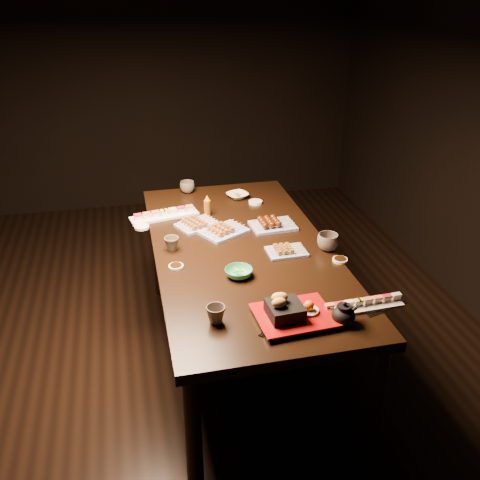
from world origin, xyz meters
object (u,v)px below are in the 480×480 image
object	(u,v)px
tempura_tray	(295,307)
teacup_mid_right	(328,242)
teacup_near_left	(216,314)
teacup_far_right	(187,187)
dining_table	(242,308)
teapot	(344,313)
sushi_platter_far	(164,213)
edamame_bowl_cream	(237,195)
yakitori_plate_center	(224,228)
edamame_bowl_green	(239,273)
yakitori_plate_left	(197,222)
condiment_bottle	(207,205)
yakitori_plate_right	(287,248)
teacup_far_left	(172,244)
sushi_platter_near	(363,303)

from	to	relation	value
tempura_tray	teacup_mid_right	world-z (taller)	tempura_tray
teacup_near_left	teacup_far_right	bearing A→B (deg)	86.99
dining_table	teapot	world-z (taller)	teapot
sushi_platter_far	edamame_bowl_cream	size ratio (longest dim) A/B	3.06
teacup_near_left	teacup_far_right	xyz separation A→B (m)	(0.08, 1.43, -0.00)
yakitori_plate_center	edamame_bowl_green	world-z (taller)	yakitori_plate_center
yakitori_plate_left	condiment_bottle	size ratio (longest dim) A/B	1.75
yakitori_plate_center	edamame_bowl_green	size ratio (longest dim) A/B	1.84
tempura_tray	condiment_bottle	bearing A→B (deg)	95.33
yakitori_plate_right	tempura_tray	world-z (taller)	tempura_tray
yakitori_plate_right	edamame_bowl_cream	xyz separation A→B (m)	(-0.09, 0.76, -0.01)
teacup_far_left	yakitori_plate_right	bearing A→B (deg)	-15.59
sushi_platter_far	teapot	xyz separation A→B (m)	(0.61, -1.20, 0.02)
sushi_platter_near	teacup_far_right	world-z (taller)	teacup_far_right
yakitori_plate_right	teacup_near_left	world-z (taller)	teacup_near_left
dining_table	teacup_mid_right	size ratio (longest dim) A/B	16.37
tempura_tray	teacup_far_right	world-z (taller)	tempura_tray
dining_table	teapot	distance (m)	0.88
sushi_platter_far	yakitori_plate_right	world-z (taller)	yakitori_plate_right
teapot	condiment_bottle	xyz separation A→B (m)	(-0.36, 1.17, 0.01)
dining_table	condiment_bottle	distance (m)	0.63
yakitori_plate_left	edamame_bowl_green	xyz separation A→B (m)	(0.11, -0.58, -0.01)
dining_table	yakitori_plate_center	distance (m)	0.45
yakitori_plate_left	condiment_bottle	bearing A→B (deg)	34.64
yakitori_plate_left	condiment_bottle	world-z (taller)	condiment_bottle
sushi_platter_near	yakitori_plate_center	world-z (taller)	yakitori_plate_center
edamame_bowl_cream	teacup_near_left	bearing A→B (deg)	-106.22
yakitori_plate_center	tempura_tray	world-z (taller)	tempura_tray
sushi_platter_near	edamame_bowl_green	world-z (taller)	sushi_platter_near
yakitori_plate_center	tempura_tray	distance (m)	0.86
teacup_far_left	yakitori_plate_center	bearing A→B (deg)	24.44
yakitori_plate_right	teacup_far_right	size ratio (longest dim) A/B	2.09
dining_table	sushi_platter_near	bearing A→B (deg)	-73.58
yakitori_plate_left	teacup_far_right	size ratio (longest dim) A/B	2.33
yakitori_plate_right	yakitori_plate_center	bearing A→B (deg)	131.26
sushi_platter_near	yakitori_plate_right	distance (m)	0.56
condiment_bottle	teacup_far_right	bearing A→B (deg)	100.08
edamame_bowl_cream	teacup_far_left	xyz separation A→B (m)	(-0.48, -0.61, 0.02)
sushi_platter_far	tempura_tray	distance (m)	1.21
yakitori_plate_left	teacup_far_right	xyz separation A→B (m)	(0.01, 0.51, 0.01)
yakitori_plate_center	yakitori_plate_right	world-z (taller)	yakitori_plate_center
teacup_mid_right	teapot	bearing A→B (deg)	-105.31
yakitori_plate_right	edamame_bowl_cream	size ratio (longest dim) A/B	1.52
yakitori_plate_right	sushi_platter_near	bearing A→B (deg)	-72.85
yakitori_plate_center	teacup_far_right	size ratio (longest dim) A/B	2.55
yakitori_plate_center	tempura_tray	size ratio (longest dim) A/B	0.75
teacup_near_left	teapot	distance (m)	0.52
edamame_bowl_cream	edamame_bowl_green	bearing A→B (deg)	-102.08
edamame_bowl_cream	teacup_near_left	size ratio (longest dim) A/B	1.61
yakitori_plate_left	tempura_tray	size ratio (longest dim) A/B	0.69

